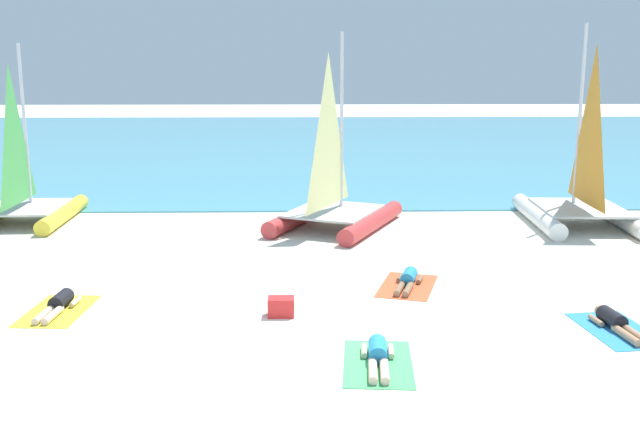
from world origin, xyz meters
TOP-DOWN VIEW (x-y plane):
  - ground_plane at (0.00, 10.00)m, footprint 120.00×120.00m
  - ocean_water at (0.00, 30.78)m, footprint 120.00×40.00m
  - sailboat_red at (0.50, 8.49)m, footprint 4.26×5.03m
  - sailboat_white at (7.75, 8.68)m, footprint 3.12×4.65m
  - sailboat_yellow at (-8.74, 9.40)m, footprint 2.71×4.13m
  - towel_leftmost at (-5.19, 1.43)m, footprint 1.22×1.97m
  - sunbather_leftmost at (-5.19, 1.50)m, footprint 0.57×1.57m
  - towel_center_left at (0.79, -1.22)m, footprint 1.25×1.98m
  - sunbather_center_left at (0.80, -1.15)m, footprint 0.57×1.57m
  - towel_center_right at (1.84, 2.86)m, footprint 1.61×2.14m
  - sunbather_center_right at (1.86, 2.93)m, footprint 0.83×1.54m
  - towel_rightmost at (5.27, 0.16)m, footprint 1.30×2.01m
  - sunbather_rightmost at (5.26, 0.22)m, footprint 0.59×1.57m
  - cooler_box at (-0.83, 1.06)m, footprint 0.50×0.36m

SIDE VIEW (x-z plane):
  - ground_plane at x=0.00m, z-range 0.00..0.00m
  - towel_leftmost at x=-5.19m, z-range 0.00..0.01m
  - towel_center_left at x=0.79m, z-range 0.00..0.01m
  - towel_center_right at x=1.84m, z-range 0.00..0.01m
  - towel_rightmost at x=5.27m, z-range 0.00..0.01m
  - ocean_water at x=0.00m, z-range 0.00..0.05m
  - sunbather_leftmost at x=-5.19m, z-range -0.02..0.28m
  - sunbather_center_left at x=0.80m, z-range -0.02..0.28m
  - sunbather_center_right at x=1.86m, z-range -0.02..0.28m
  - sunbather_rightmost at x=5.26m, z-range -0.02..0.28m
  - cooler_box at x=-0.83m, z-range 0.00..0.36m
  - sailboat_yellow at x=-8.74m, z-range -1.86..3.43m
  - sailboat_red at x=0.50m, z-range -1.96..3.63m
  - sailboat_white at x=7.75m, z-range -2.06..3.80m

